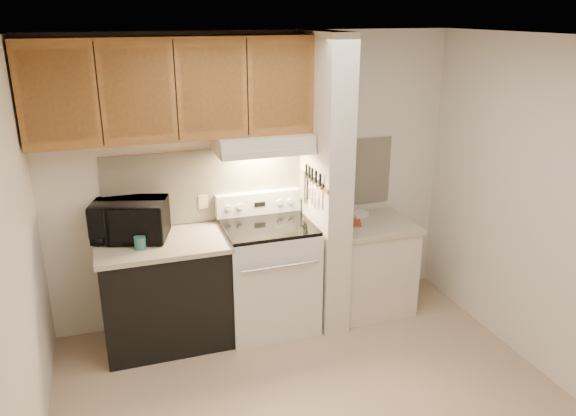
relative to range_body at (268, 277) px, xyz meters
name	(u,v)px	position (x,y,z in m)	size (l,w,h in m)	color
floor	(315,404)	(0.00, -1.16, -0.46)	(3.60, 3.60, 0.00)	tan
ceiling	(323,38)	(0.00, -1.16, 2.04)	(3.60, 3.60, 0.00)	white
wall_back	(256,179)	(0.00, 0.34, 0.79)	(3.60, 0.02, 2.50)	silver
wall_left	(9,283)	(-1.80, -1.16, 0.79)	(0.02, 3.00, 2.50)	silver
wall_right	(547,212)	(1.80, -1.16, 0.79)	(0.02, 3.00, 2.50)	silver
backsplash	(257,181)	(0.00, 0.33, 0.78)	(2.60, 0.02, 0.63)	beige
range_body	(268,277)	(0.00, 0.00, 0.00)	(0.76, 0.65, 0.92)	silver
oven_window	(279,289)	(0.00, -0.32, 0.04)	(0.50, 0.01, 0.30)	black
oven_handle	(281,267)	(0.00, -0.35, 0.26)	(0.02, 0.02, 0.65)	silver
cooktop	(268,226)	(0.00, 0.00, 0.48)	(0.74, 0.64, 0.03)	black
range_backguard	(258,203)	(0.00, 0.28, 0.59)	(0.76, 0.08, 0.20)	silver
range_display	(260,204)	(0.00, 0.24, 0.59)	(0.10, 0.01, 0.04)	black
range_knob_left_outer	(228,208)	(-0.28, 0.24, 0.59)	(0.05, 0.05, 0.02)	silver
range_knob_left_inner	(240,207)	(-0.18, 0.24, 0.59)	(0.05, 0.05, 0.02)	silver
range_knob_right_inner	(279,202)	(0.18, 0.24, 0.59)	(0.05, 0.05, 0.02)	silver
range_knob_right_outer	(290,201)	(0.28, 0.24, 0.59)	(0.05, 0.05, 0.02)	silver
dishwasher_front	(166,294)	(-0.88, 0.01, -0.03)	(1.00, 0.63, 0.87)	black
left_countertop	(162,244)	(-0.88, 0.01, 0.43)	(1.04, 0.67, 0.04)	#BEB092
spoon_rest	(121,236)	(-1.18, 0.21, 0.46)	(0.24, 0.08, 0.02)	black
teal_jar	(140,243)	(-1.05, -0.09, 0.50)	(0.09, 0.09, 0.10)	#2B6760
outlet	(203,202)	(-0.48, 0.32, 0.64)	(0.08, 0.01, 0.12)	beige
microwave	(130,220)	(-1.10, 0.15, 0.61)	(0.57, 0.39, 0.32)	black
partition_pillar	(325,185)	(0.51, -0.01, 0.79)	(0.22, 0.70, 2.50)	beige
pillar_trim	(312,180)	(0.39, -0.01, 0.84)	(0.01, 0.70, 0.04)	#98612C
knife_strip	(314,180)	(0.39, -0.06, 0.86)	(0.02, 0.42, 0.04)	black
knife_blade_a	(319,197)	(0.38, -0.21, 0.76)	(0.01, 0.04, 0.16)	silver
knife_handle_a	(320,180)	(0.38, -0.23, 0.91)	(0.02, 0.02, 0.10)	black
knife_blade_b	(315,195)	(0.38, -0.12, 0.75)	(0.01, 0.04, 0.18)	silver
knife_handle_b	(316,177)	(0.38, -0.13, 0.91)	(0.02, 0.02, 0.10)	black
knife_blade_c	(312,194)	(0.38, -0.05, 0.74)	(0.01, 0.04, 0.20)	silver
knife_handle_c	(312,174)	(0.38, -0.05, 0.91)	(0.02, 0.02, 0.10)	black
knife_blade_d	(309,189)	(0.38, 0.01, 0.76)	(0.01, 0.04, 0.16)	silver
knife_handle_d	(309,172)	(0.38, 0.02, 0.91)	(0.02, 0.02, 0.10)	black
knife_blade_e	(305,187)	(0.38, 0.11, 0.75)	(0.01, 0.04, 0.18)	silver
knife_handle_e	(306,170)	(0.38, 0.09, 0.91)	(0.02, 0.02, 0.10)	black
oven_mitt	(304,187)	(0.38, 0.17, 0.74)	(0.03, 0.10, 0.23)	slate
right_cab_base	(369,268)	(0.97, -0.01, -0.06)	(0.70, 0.60, 0.81)	beige
right_countertop	(372,225)	(0.97, -0.01, 0.37)	(0.74, 0.64, 0.04)	#BEB092
red_folder	(349,221)	(0.79, 0.09, 0.39)	(0.21, 0.29, 0.01)	#A73926
white_box	(358,215)	(0.92, 0.17, 0.41)	(0.17, 0.11, 0.04)	white
range_hood	(262,143)	(0.00, 0.12, 1.17)	(0.78, 0.44, 0.15)	beige
hood_lip	(270,154)	(0.00, -0.08, 1.12)	(0.78, 0.04, 0.06)	beige
upper_cabinets	(173,89)	(-0.69, 0.17, 1.62)	(2.18, 0.33, 0.77)	#98612C
cab_door_a	(57,96)	(-1.51, 0.01, 1.62)	(0.46, 0.01, 0.63)	#98612C
cab_gap_a	(98,95)	(-1.23, 0.01, 1.62)	(0.01, 0.01, 0.73)	black
cab_door_b	(138,93)	(-0.96, 0.01, 1.62)	(0.46, 0.01, 0.63)	#98612C
cab_gap_b	(176,91)	(-0.69, 0.01, 1.62)	(0.01, 0.01, 0.73)	black
cab_door_c	(212,90)	(-0.42, 0.01, 1.62)	(0.46, 0.01, 0.63)	#98612C
cab_gap_c	(248,88)	(-0.14, 0.01, 1.62)	(0.01, 0.01, 0.73)	black
cab_door_d	(281,87)	(0.13, 0.01, 1.62)	(0.46, 0.01, 0.63)	#98612C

